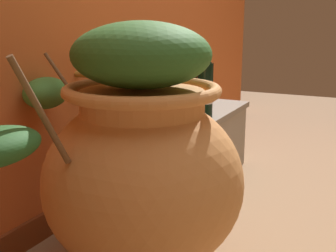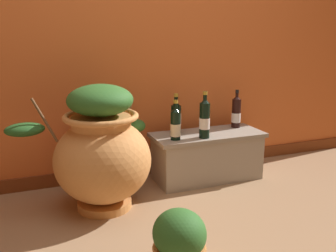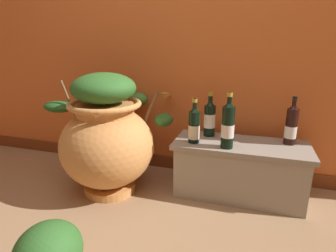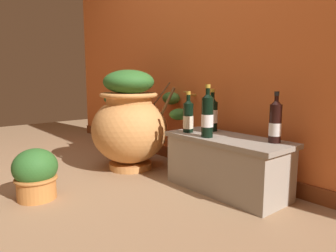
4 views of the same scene
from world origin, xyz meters
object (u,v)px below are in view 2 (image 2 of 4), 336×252
Objects in this scene: terracotta_urn at (102,150)px; potted_shrub at (179,242)px; wine_bottle_left at (236,112)px; wine_bottle_right at (176,124)px; wine_bottle_middle at (205,118)px; wine_bottle_back at (176,117)px.

potted_shrub is at bearing -76.82° from terracotta_urn.
terracotta_urn is at bearing -166.19° from wine_bottle_left.
wine_bottle_right is (0.56, 0.13, 0.09)m from terracotta_urn.
wine_bottle_middle is 0.22m from wine_bottle_right.
terracotta_urn reaches higher than wine_bottle_right.
terracotta_urn is 1.19m from wine_bottle_left.
potted_shrub is (-0.58, -0.92, -0.35)m from wine_bottle_middle.
potted_shrub is at bearing -122.29° from wine_bottle_middle.
wine_bottle_left is 0.52m from wine_bottle_back.
wine_bottle_middle is 1.13× the size of wine_bottle_back.
wine_bottle_right reaches higher than potted_shrub.
terracotta_urn is at bearing -172.88° from wine_bottle_middle.
wine_bottle_middle is (-0.38, -0.19, 0.02)m from wine_bottle_left.
wine_bottle_left is 0.61m from wine_bottle_right.
wine_bottle_back is at bearing 178.49° from wine_bottle_left.
wine_bottle_left is 1.50m from potted_shrub.
terracotta_urn is 2.74× the size of wine_bottle_middle.
terracotta_urn is 3.08× the size of wine_bottle_left.
potted_shrub is at bearing -130.89° from wine_bottle_left.
wine_bottle_left reaches higher than wine_bottle_right.
wine_bottle_back is 1.25m from potted_shrub.
wine_bottle_back is at bearing 125.27° from wine_bottle_middle.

